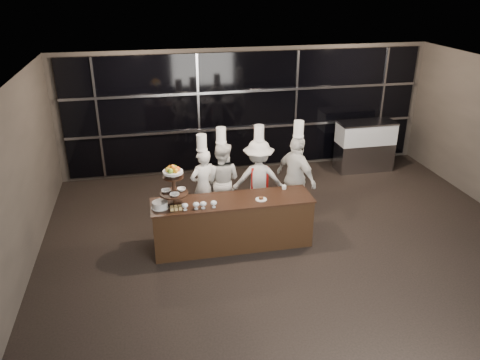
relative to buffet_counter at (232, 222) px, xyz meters
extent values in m
plane|color=black|center=(1.07, -1.40, -0.47)|extent=(10.00, 10.00, 0.00)
plane|color=black|center=(1.07, -1.40, 2.53)|extent=(10.00, 10.00, 0.00)
plane|color=#473F38|center=(1.07, 3.60, 1.03)|extent=(9.00, 0.00, 9.00)
cube|color=black|center=(1.07, 3.54, 1.03)|extent=(8.60, 0.04, 2.80)
cube|color=#A5A5AA|center=(1.07, 3.49, 0.63)|extent=(8.60, 0.06, 0.06)
cube|color=#A5A5AA|center=(1.07, 3.49, 1.53)|extent=(8.60, 0.06, 0.06)
cube|color=#A5A5AA|center=(-2.43, 3.51, 1.03)|extent=(0.05, 0.05, 2.80)
cube|color=#A5A5AA|center=(-0.13, 3.51, 1.03)|extent=(0.05, 0.05, 2.80)
cube|color=#A5A5AA|center=(2.27, 3.51, 1.03)|extent=(0.05, 0.05, 2.80)
cube|color=#A5A5AA|center=(4.57, 3.51, 1.03)|extent=(0.05, 0.05, 2.80)
cube|color=black|center=(0.00, 0.00, -0.02)|extent=(2.80, 0.70, 0.90)
cube|color=black|center=(0.00, 0.00, 0.44)|extent=(2.84, 0.74, 0.03)
cylinder|color=black|center=(-1.00, 0.00, 0.47)|extent=(0.24, 0.24, 0.03)
cylinder|color=black|center=(-1.00, 0.00, 0.80)|extent=(0.06, 0.06, 0.70)
cylinder|color=black|center=(-1.00, 0.00, 0.67)|extent=(0.48, 0.48, 0.02)
cylinder|color=black|center=(-1.00, 0.00, 0.97)|extent=(0.34, 0.34, 0.02)
cylinder|color=white|center=(-1.00, 0.00, 1.02)|extent=(0.10, 0.10, 0.06)
cylinder|color=white|center=(-1.00, 0.00, 1.07)|extent=(0.34, 0.34, 0.04)
sphere|color=#F05A14|center=(-0.92, 0.00, 1.11)|extent=(0.09, 0.09, 0.09)
sphere|color=#77B12D|center=(-0.96, 0.07, 1.11)|extent=(0.09, 0.09, 0.09)
sphere|color=orange|center=(-1.04, 0.07, 1.11)|extent=(0.09, 0.09, 0.09)
sphere|color=yellow|center=(-1.08, 0.00, 1.11)|extent=(0.09, 0.09, 0.09)
sphere|color=#8ABA2F|center=(-1.04, -0.07, 1.11)|extent=(0.09, 0.09, 0.09)
sphere|color=orange|center=(-0.96, -0.07, 1.11)|extent=(0.09, 0.09, 0.09)
sphere|color=orange|center=(-1.00, 0.00, 1.15)|extent=(0.09, 0.09, 0.09)
imported|color=white|center=(-1.13, 0.06, 0.71)|extent=(0.16, 0.16, 0.04)
imported|color=white|center=(-0.87, 0.06, 0.71)|extent=(0.15, 0.15, 0.05)
imported|color=white|center=(-1.00, -0.12, 0.71)|extent=(0.16, 0.16, 0.04)
cylinder|color=silver|center=(-0.85, -0.22, 0.46)|extent=(0.07, 0.07, 0.01)
cylinder|color=silver|center=(-0.85, -0.22, 0.49)|extent=(0.02, 0.02, 0.05)
ellipsoid|color=silver|center=(-0.85, -0.22, 0.54)|extent=(0.11, 0.11, 0.08)
ellipsoid|color=#14D445|center=(-0.85, -0.22, 0.54)|extent=(0.08, 0.08, 0.05)
cylinder|color=silver|center=(-0.66, -0.22, 0.46)|extent=(0.07, 0.07, 0.01)
cylinder|color=silver|center=(-0.66, -0.22, 0.49)|extent=(0.02, 0.02, 0.05)
ellipsoid|color=silver|center=(-0.66, -0.22, 0.54)|extent=(0.11, 0.11, 0.08)
ellipsoid|color=#C60D39|center=(-0.66, -0.22, 0.54)|extent=(0.08, 0.08, 0.05)
cylinder|color=silver|center=(-0.54, -0.22, 0.46)|extent=(0.07, 0.07, 0.01)
cylinder|color=silver|center=(-0.54, -0.22, 0.49)|extent=(0.02, 0.02, 0.05)
ellipsoid|color=silver|center=(-0.54, -0.22, 0.54)|extent=(0.11, 0.11, 0.08)
ellipsoid|color=beige|center=(-0.54, -0.22, 0.54)|extent=(0.08, 0.08, 0.05)
cylinder|color=silver|center=(-0.36, -0.22, 0.46)|extent=(0.07, 0.07, 0.01)
cylinder|color=silver|center=(-0.36, -0.22, 0.49)|extent=(0.02, 0.02, 0.05)
ellipsoid|color=silver|center=(-0.36, -0.22, 0.54)|extent=(0.11, 0.11, 0.08)
ellipsoid|color=#552A19|center=(-0.36, -0.22, 0.54)|extent=(0.08, 0.08, 0.05)
cylinder|color=white|center=(-1.25, -0.05, 0.46)|extent=(0.30, 0.30, 0.01)
cylinder|color=silver|center=(-1.25, -0.05, 0.51)|extent=(0.26, 0.26, 0.10)
cube|color=#D6B468|center=(-1.06, -0.20, 0.48)|extent=(0.05, 0.06, 0.05)
cube|color=#D6B468|center=(-0.99, -0.20, 0.48)|extent=(0.05, 0.06, 0.05)
cube|color=#D6B468|center=(-0.92, -0.20, 0.48)|extent=(0.05, 0.06, 0.05)
cube|color=#D6B468|center=(-1.06, -0.13, 0.48)|extent=(0.05, 0.06, 0.05)
cube|color=#D6B468|center=(-0.99, -0.13, 0.48)|extent=(0.05, 0.06, 0.05)
cube|color=#D6B468|center=(-0.92, -0.13, 0.48)|extent=(0.05, 0.06, 0.05)
cylinder|color=white|center=(0.49, -0.10, 0.46)|extent=(0.20, 0.20, 0.01)
cylinder|color=#4C2814|center=(0.49, -0.10, 0.49)|extent=(0.08, 0.08, 0.04)
cylinder|color=white|center=(1.02, 0.25, 0.49)|extent=(0.08, 0.08, 0.07)
cube|color=#A5A5AA|center=(3.91, 2.90, -0.12)|extent=(1.38, 0.59, 0.70)
cube|color=silver|center=(3.91, 2.90, 0.48)|extent=(1.38, 0.59, 0.50)
cube|color=#FFC67F|center=(3.91, 2.90, 0.48)|extent=(1.28, 0.49, 0.40)
cube|color=#A5A5AA|center=(3.91, 2.90, 0.75)|extent=(1.40, 0.61, 0.04)
imported|color=white|center=(-0.38, 1.01, 0.29)|extent=(0.65, 0.56, 1.52)
cylinder|color=white|center=(-0.38, 1.01, 1.20)|extent=(0.19, 0.19, 0.30)
cylinder|color=white|center=(-0.38, 1.01, 1.05)|extent=(0.21, 0.21, 0.03)
imported|color=white|center=(0.01, 1.14, 0.33)|extent=(0.96, 0.88, 1.59)
cylinder|color=white|center=(0.01, 1.14, 1.27)|extent=(0.19, 0.19, 0.30)
cylinder|color=white|center=(0.01, 1.14, 1.13)|extent=(0.21, 0.21, 0.03)
imported|color=silver|center=(0.72, 1.01, 0.35)|extent=(1.13, 0.76, 1.63)
cylinder|color=white|center=(0.72, 1.01, 1.31)|extent=(0.19, 0.19, 0.30)
cylinder|color=white|center=(0.72, 1.01, 1.16)|extent=(0.21, 0.21, 0.03)
cube|color=#AC0F0D|center=(0.72, 0.89, 0.35)|extent=(0.34, 0.03, 0.61)
imported|color=white|center=(1.42, 0.78, 0.40)|extent=(0.83, 1.10, 1.74)
cylinder|color=white|center=(1.42, 0.78, 1.42)|extent=(0.19, 0.19, 0.30)
cylinder|color=white|center=(1.42, 0.78, 1.27)|extent=(0.21, 0.21, 0.03)
camera|label=1|loc=(-1.36, -7.21, 4.07)|focal=35.00mm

